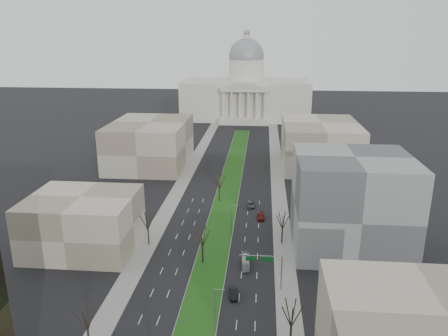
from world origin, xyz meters
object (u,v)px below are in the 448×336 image
Objects in this scene: car_red at (261,216)px; car_black at (233,293)px; car_grey_far at (251,205)px; box_van at (246,261)px.

car_black is at bearing -99.83° from car_red.
car_grey_far is 36.73m from box_van.
car_black reaches higher than car_red.
box_van reaches higher than car_grey_far.
car_red is at bearing 74.11° from car_black.
car_grey_far is at bearing 107.77° from car_red.
box_van is at bearing -99.16° from car_red.
car_red is at bearing -74.96° from car_grey_far.
car_red reaches higher than car_grey_far.
car_red is 27.95m from box_van.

